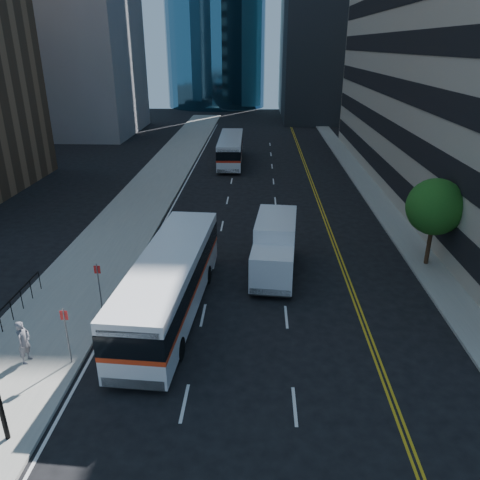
{
  "coord_description": "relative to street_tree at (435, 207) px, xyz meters",
  "views": [
    {
      "loc": [
        -0.93,
        -17.29,
        12.05
      ],
      "look_at": [
        -1.83,
        4.77,
        2.8
      ],
      "focal_mm": 35.0,
      "sensor_mm": 36.0,
      "label": 1
    }
  ],
  "objects": [
    {
      "name": "ground",
      "position": [
        -9.0,
        -8.0,
        -3.64
      ],
      "size": [
        160.0,
        160.0,
        0.0
      ],
      "primitive_type": "plane",
      "color": "black",
      "rests_on": "ground"
    },
    {
      "name": "sidewalk_west",
      "position": [
        -19.5,
        17.0,
        -3.57
      ],
      "size": [
        5.0,
        90.0,
        0.15
      ],
      "primitive_type": "cube",
      "color": "gray",
      "rests_on": "ground"
    },
    {
      "name": "sidewalk_east",
      "position": [
        -0.0,
        17.0,
        -3.57
      ],
      "size": [
        2.0,
        90.0,
        0.15
      ],
      "primitive_type": "cube",
      "color": "gray",
      "rests_on": "ground"
    },
    {
      "name": "midrise_west",
      "position": [
        -37.0,
        44.0,
        13.86
      ],
      "size": [
        18.0,
        18.0,
        35.0
      ],
      "primitive_type": "cube",
      "color": "gray",
      "rests_on": "ground"
    },
    {
      "name": "street_tree",
      "position": [
        0.0,
        0.0,
        0.0
      ],
      "size": [
        3.2,
        3.2,
        5.1
      ],
      "color": "#332114",
      "rests_on": "sidewalk_east"
    },
    {
      "name": "bus_front",
      "position": [
        -14.02,
        -5.78,
        -1.96
      ],
      "size": [
        3.39,
        12.09,
        3.08
      ],
      "rotation": [
        0.0,
        0.0,
        -0.07
      ],
      "color": "white",
      "rests_on": "ground"
    },
    {
      "name": "bus_rear",
      "position": [
        -13.0,
        25.3,
        -2.07
      ],
      "size": [
        2.61,
        11.16,
        2.87
      ],
      "rotation": [
        0.0,
        0.0,
        0.02
      ],
      "color": "silver",
      "rests_on": "ground"
    },
    {
      "name": "box_truck",
      "position": [
        -8.97,
        -1.29,
        -2.02
      ],
      "size": [
        2.76,
        6.56,
        3.06
      ],
      "rotation": [
        0.0,
        0.0,
        -0.09
      ],
      "color": "silver",
      "rests_on": "ground"
    },
    {
      "name": "pedestrian",
      "position": [
        -19.21,
        -10.0,
        -2.57
      ],
      "size": [
        0.52,
        0.72,
        1.85
      ],
      "primitive_type": "imported",
      "rotation": [
        0.0,
        0.0,
        1.44
      ],
      "color": "#5E5C64",
      "rests_on": "sidewalk_west"
    }
  ]
}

